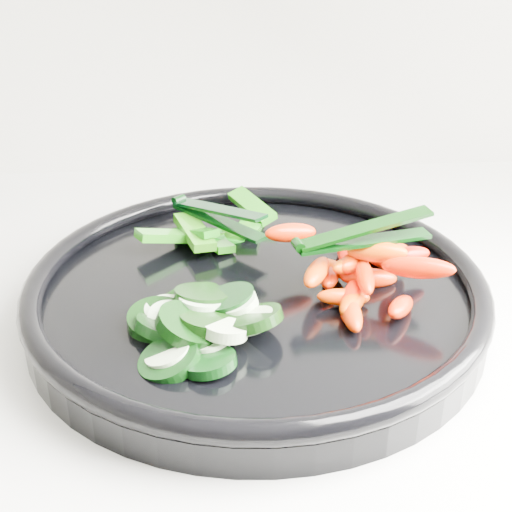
{
  "coord_description": "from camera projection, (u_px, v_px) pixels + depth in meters",
  "views": [
    {
      "loc": [
        0.4,
        1.16,
        1.25
      ],
      "look_at": [
        0.44,
        1.66,
        0.99
      ],
      "focal_mm": 50.0,
      "sensor_mm": 36.0,
      "label": 1
    }
  ],
  "objects": [
    {
      "name": "veggie_tray",
      "position": [
        256.0,
        293.0,
        0.58
      ],
      "size": [
        0.42,
        0.42,
        0.04
      ],
      "color": "black",
      "rests_on": "counter"
    },
    {
      "name": "carrot_pile",
      "position": [
        361.0,
        269.0,
        0.57
      ],
      "size": [
        0.14,
        0.15,
        0.05
      ],
      "color": "#FF2F00",
      "rests_on": "veggie_tray"
    },
    {
      "name": "tong_carrot",
      "position": [
        360.0,
        235.0,
        0.56
      ],
      "size": [
        0.11,
        0.04,
        0.02
      ],
      "color": "black",
      "rests_on": "carrot_pile"
    },
    {
      "name": "pepper_pile",
      "position": [
        215.0,
        230.0,
        0.66
      ],
      "size": [
        0.13,
        0.12,
        0.03
      ],
      "color": "#156D0A",
      "rests_on": "veggie_tray"
    },
    {
      "name": "cucumber_pile",
      "position": [
        192.0,
        321.0,
        0.52
      ],
      "size": [
        0.13,
        0.14,
        0.04
      ],
      "color": "black",
      "rests_on": "veggie_tray"
    },
    {
      "name": "tong_pepper",
      "position": [
        216.0,
        214.0,
        0.65
      ],
      "size": [
        0.09,
        0.09,
        0.02
      ],
      "color": "black",
      "rests_on": "pepper_pile"
    }
  ]
}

